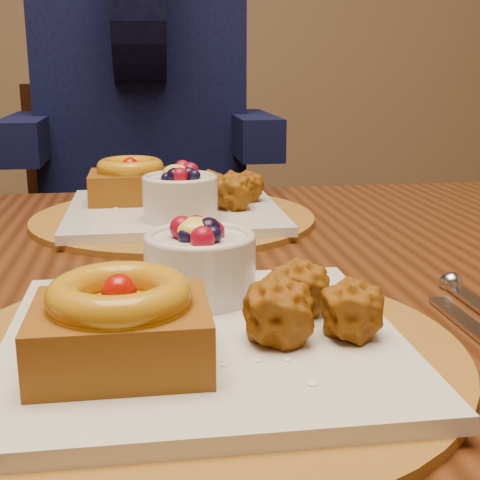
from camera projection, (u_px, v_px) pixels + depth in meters
name	position (u px, v px, depth m)	size (l,w,h in m)	color
dining_table	(186.00, 337.00, 0.72)	(1.60, 0.90, 0.76)	#341709
place_setting_near	(198.00, 322.00, 0.48)	(0.38, 0.38, 0.09)	brown
place_setting_far	(171.00, 203.00, 0.89)	(0.38, 0.38, 0.09)	brown
chair_far	(119.00, 262.00, 1.58)	(0.47, 0.47, 0.91)	black
diner	(140.00, 69.00, 1.46)	(0.54, 0.52, 0.89)	black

